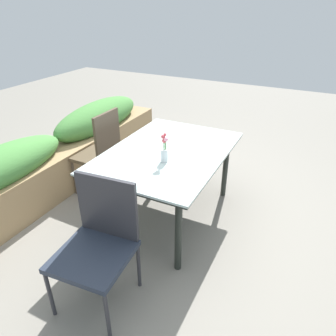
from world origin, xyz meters
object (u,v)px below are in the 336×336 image
dining_table (168,157)px  chair_far_side (101,150)px  flower_vase (164,150)px  chair_end_left (99,239)px  planter_box (60,154)px

dining_table → chair_far_side: 0.87m
chair_far_side → flower_vase: (-0.29, -0.93, 0.31)m
dining_table → chair_end_left: (-1.07, 0.01, -0.16)m
chair_far_side → flower_vase: bearing=-106.5°
chair_end_left → planter_box: bearing=-42.5°
dining_table → chair_far_side: size_ratio=1.52×
dining_table → flower_vase: (-0.21, -0.07, 0.17)m
dining_table → planter_box: (0.03, 1.43, -0.30)m
chair_far_side → planter_box: (-0.05, 0.58, -0.16)m
flower_vase → planter_box: flower_vase is taller
planter_box → flower_vase: bearing=-99.1°
chair_end_left → planter_box: size_ratio=0.27×
chair_far_side → planter_box: bearing=95.8°
flower_vase → planter_box: 1.59m
chair_far_side → flower_vase: flower_vase is taller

